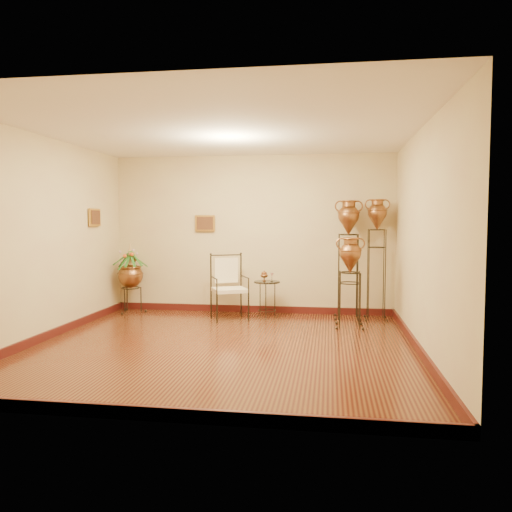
# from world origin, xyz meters

# --- Properties ---
(ground) EXTENTS (5.00, 5.00, 0.00)m
(ground) POSITION_xyz_m (0.00, 0.00, 0.00)
(ground) COLOR brown
(ground) RESTS_ON ground
(room_shell) EXTENTS (5.02, 5.02, 2.81)m
(room_shell) POSITION_xyz_m (-0.01, 0.01, 1.73)
(room_shell) COLOR #D4C888
(room_shell) RESTS_ON ground
(amphora_tall) EXTENTS (0.48, 0.48, 2.02)m
(amphora_tall) POSITION_xyz_m (2.15, 2.15, 1.03)
(amphora_tall) COLOR black
(amphora_tall) RESTS_ON ground
(amphora_mid) EXTENTS (0.49, 0.49, 2.01)m
(amphora_mid) POSITION_xyz_m (1.68, 2.15, 1.02)
(amphora_mid) COLOR black
(amphora_mid) RESTS_ON ground
(amphora_short) EXTENTS (0.56, 0.56, 1.42)m
(amphora_short) POSITION_xyz_m (1.69, 1.45, 0.71)
(amphora_short) COLOR black
(amphora_short) RESTS_ON ground
(planter_urn) EXTENTS (0.89, 0.89, 1.29)m
(planter_urn) POSITION_xyz_m (-2.15, 2.15, 0.72)
(planter_urn) COLOR black
(planter_urn) RESTS_ON ground
(armchair) EXTENTS (0.79, 0.77, 1.08)m
(armchair) POSITION_xyz_m (-0.27, 1.76, 0.54)
(armchair) COLOR black
(armchair) RESTS_ON ground
(side_table) EXTENTS (0.57, 0.57, 0.79)m
(side_table) POSITION_xyz_m (0.33, 1.98, 0.33)
(side_table) COLOR black
(side_table) RESTS_ON ground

